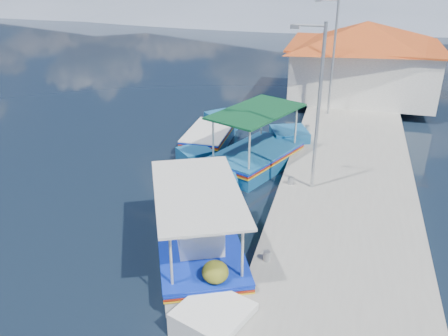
# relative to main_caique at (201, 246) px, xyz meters

# --- Properties ---
(ground) EXTENTS (160.00, 160.00, 0.00)m
(ground) POSITION_rel_main_caique_xyz_m (-1.76, 2.83, -0.52)
(ground) COLOR black
(ground) RESTS_ON ground
(quay) EXTENTS (5.00, 44.00, 0.50)m
(quay) POSITION_rel_main_caique_xyz_m (4.14, 8.83, -0.27)
(quay) COLOR #97968E
(quay) RESTS_ON ground
(bollards) EXTENTS (0.20, 17.20, 0.30)m
(bollards) POSITION_rel_main_caique_xyz_m (2.04, 8.08, 0.13)
(bollards) COLOR #A5A8AD
(bollards) RESTS_ON quay
(main_caique) EXTENTS (4.57, 7.43, 2.70)m
(main_caique) POSITION_rel_main_caique_xyz_m (0.00, 0.00, 0.00)
(main_caique) COLOR white
(main_caique) RESTS_ON ground
(caique_green_canopy) EXTENTS (4.22, 7.12, 2.89)m
(caique_green_canopy) POSITION_rel_main_caique_xyz_m (0.19, 7.07, -0.09)
(caique_green_canopy) COLOR #17578C
(caique_green_canopy) RESTS_ON ground
(caique_blue_hull) EXTENTS (1.95, 6.37, 1.13)m
(caique_blue_hull) POSITION_rel_main_caique_xyz_m (-2.47, 9.09, -0.21)
(caique_blue_hull) COLOR #17578C
(caique_blue_hull) RESTS_ON ground
(harbor_building) EXTENTS (10.49, 10.49, 4.40)m
(harbor_building) POSITION_rel_main_caique_xyz_m (4.43, 17.83, 2.26)
(harbor_building) COLOR white
(harbor_building) RESTS_ON quay
(lamp_post_near) EXTENTS (1.21, 0.14, 6.00)m
(lamp_post_near) POSITION_rel_main_caique_xyz_m (2.74, 4.83, 3.33)
(lamp_post_near) COLOR #A5A8AD
(lamp_post_near) RESTS_ON quay
(lamp_post_far) EXTENTS (1.21, 0.14, 6.00)m
(lamp_post_far) POSITION_rel_main_caique_xyz_m (2.74, 13.83, 3.33)
(lamp_post_far) COLOR #A5A8AD
(lamp_post_far) RESTS_ON quay
(mountain_ridge) EXTENTS (171.40, 96.00, 5.50)m
(mountain_ridge) POSITION_rel_main_caique_xyz_m (4.78, 58.83, 1.52)
(mountain_ridge) COLOR gray
(mountain_ridge) RESTS_ON ground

